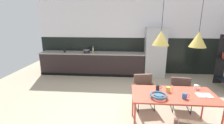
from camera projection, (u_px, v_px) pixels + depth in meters
The scene contains 19 objects.
ground_plane at pixel (135, 118), 3.64m from camera, with size 9.70×9.70×0.00m, color tan.
back_wall_splashback_dark at pixel (131, 55), 6.65m from camera, with size 7.46×0.12×1.44m, color black.
back_wall_panel_upper at pixel (132, 19), 6.28m from camera, with size 7.46×0.12×1.44m, color white.
kitchen_counter at pixel (92, 63), 6.50m from camera, with size 4.08×0.63×0.88m.
refrigerator_column at pixel (155, 52), 6.18m from camera, with size 0.76×0.60×1.85m, color #ADAFB2.
dining_table at pixel (174, 96), 3.16m from camera, with size 1.60×0.79×0.75m.
armchair_facing_counter at pixel (144, 87), 4.02m from camera, with size 0.56×0.55×0.82m.
armchair_corner_seat at pixel (181, 90), 3.95m from camera, with size 0.53×0.51×0.76m.
fruit_bowl at pixel (159, 95), 2.98m from camera, with size 0.32×0.32×0.07m.
open_book at pixel (204, 95), 3.08m from camera, with size 0.28×0.20×0.02m.
mug_white_ceramic at pixel (185, 96), 2.95m from camera, with size 0.13×0.08×0.10m.
mug_tall_blue at pixel (158, 88), 3.31m from camera, with size 0.12×0.07×0.10m.
mug_short_terracotta at pixel (168, 89), 3.23m from camera, with size 0.13×0.09×0.11m.
mug_glass_clear at pixel (196, 87), 3.36m from camera, with size 0.13×0.09×0.09m.
cooking_pot at pixel (87, 51), 6.26m from camera, with size 0.25×0.25×0.15m.
bottle_wine_green at pixel (64, 50), 6.35m from camera, with size 0.07×0.07×0.25m.
bottle_vinegar_dark at pixel (93, 50), 6.29m from camera, with size 0.06×0.06×0.26m.
pendant_lamp_over_table_near at pixel (161, 38), 2.92m from camera, with size 0.30×0.30×1.13m.
pendant_lamp_over_table_far at pixel (198, 40), 2.86m from camera, with size 0.29×0.29×1.16m.
Camera 1 is at (-0.25, -3.22, 2.16)m, focal length 26.04 mm.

